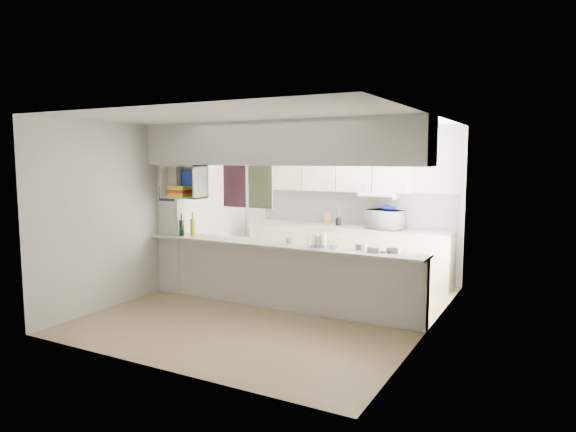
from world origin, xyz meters
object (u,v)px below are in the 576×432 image
Objects in this scene: bowl at (389,208)px; dish_rack at (323,241)px; wine_bottles at (187,227)px; microwave at (386,220)px.

bowl is 0.65× the size of dish_rack.
wine_bottles is at bearing -139.25° from bowl.
microwave is 0.20m from bowl.
microwave is at bearing 73.95° from dish_rack.
microwave is 3.24m from wine_bottles.
bowl reaches higher than microwave.
microwave reaches higher than dish_rack.
wine_bottles is at bearing 170.24° from dish_rack.
wine_bottles is (-2.25, -0.04, 0.06)m from dish_rack.
wine_bottles is (-2.44, -2.12, -0.03)m from microwave.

